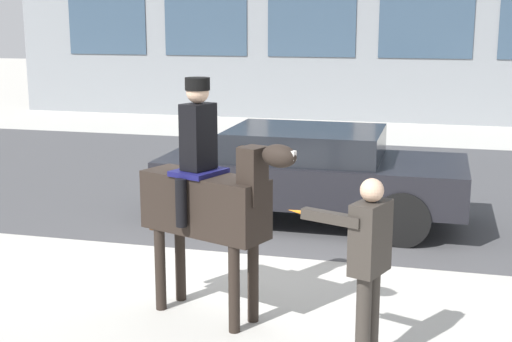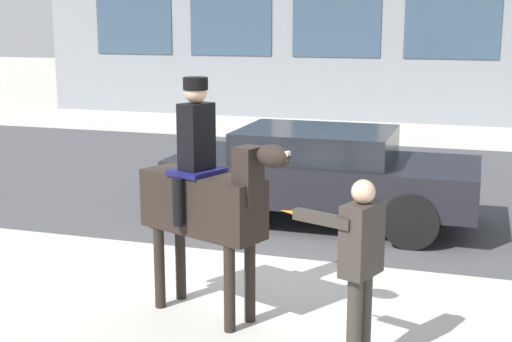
# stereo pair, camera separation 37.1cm
# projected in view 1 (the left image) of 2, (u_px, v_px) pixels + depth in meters

# --- Properties ---
(ground_plane) EXTENTS (80.00, 80.00, 0.00)m
(ground_plane) POSITION_uv_depth(u_px,v_px,m) (250.00, 268.00, 8.55)
(ground_plane) COLOR #B2AFA8
(road_surface) EXTENTS (21.94, 8.50, 0.01)m
(road_surface) POSITION_uv_depth(u_px,v_px,m) (317.00, 182.00, 13.04)
(road_surface) COLOR #444447
(road_surface) RESTS_ON ground_plane
(mounted_horse_lead) EXTENTS (1.71, 0.91, 2.39)m
(mounted_horse_lead) POSITION_uv_depth(u_px,v_px,m) (208.00, 197.00, 6.93)
(mounted_horse_lead) COLOR black
(mounted_horse_lead) RESTS_ON ground_plane
(pedestrian_bystander) EXTENTS (0.91, 0.45, 1.65)m
(pedestrian_bystander) POSITION_uv_depth(u_px,v_px,m) (368.00, 257.00, 6.00)
(pedestrian_bystander) COLOR #332D28
(pedestrian_bystander) RESTS_ON ground_plane
(street_car_near_lane) EXTENTS (4.37, 1.96, 1.38)m
(street_car_near_lane) POSITION_uv_depth(u_px,v_px,m) (311.00, 171.00, 10.40)
(street_car_near_lane) COLOR black
(street_car_near_lane) RESTS_ON ground_plane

